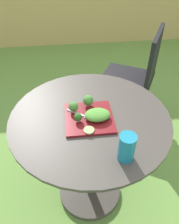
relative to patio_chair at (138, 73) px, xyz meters
name	(u,v)px	position (x,y,z in m)	size (l,w,h in m)	color
ground_plane	(90,191)	(-0.50, -0.76, -0.53)	(12.00, 12.00, 0.00)	#669342
patio_table	(90,151)	(-0.50, -0.76, -0.06)	(0.85, 0.85, 0.75)	#423D38
patio_chair	(138,73)	(0.00, 0.00, 0.00)	(0.60, 0.60, 0.90)	black
salad_plate	(89,118)	(-0.51, -0.77, 0.23)	(0.25, 0.25, 0.01)	maroon
drinking_glass	(126,149)	(-0.38, -1.04, 0.29)	(0.07, 0.07, 0.13)	teal
fork	(82,115)	(-0.54, -0.76, 0.24)	(0.14, 0.10, 0.00)	silver
lettuce_mound	(97,115)	(-0.47, -0.79, 0.26)	(0.13, 0.10, 0.05)	#519338
broccoli_floret_0	(73,107)	(-0.58, -0.72, 0.27)	(0.05, 0.05, 0.06)	#99B770
broccoli_floret_1	(78,117)	(-0.57, -0.80, 0.27)	(0.04, 0.04, 0.05)	#99B770
broccoli_floret_2	(89,100)	(-0.50, -0.68, 0.27)	(0.06, 0.06, 0.06)	#99B770
cucumber_slice_0	(89,130)	(-0.52, -0.87, 0.24)	(0.05, 0.05, 0.01)	#8EB766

